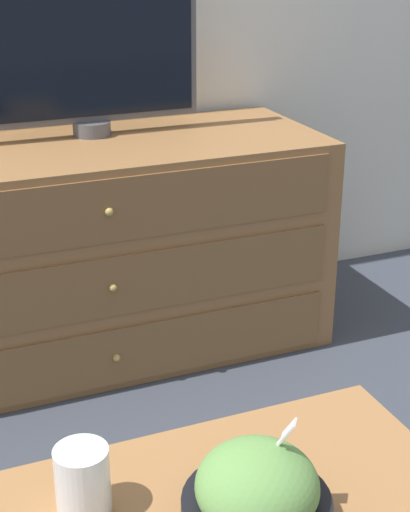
# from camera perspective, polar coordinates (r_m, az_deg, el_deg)

# --- Properties ---
(ground_plane) EXTENTS (12.00, 12.00, 0.00)m
(ground_plane) POSITION_cam_1_polar(r_m,az_deg,el_deg) (2.95, -11.16, -3.89)
(ground_plane) COLOR #383D47
(dresser) EXTENTS (1.51, 0.60, 0.69)m
(dresser) POSITION_cam_1_polar(r_m,az_deg,el_deg) (2.54, -8.56, 0.34)
(dresser) COLOR olive
(dresser) RESTS_ON ground_plane
(tv) EXTENTS (0.70, 0.12, 0.54)m
(tv) POSITION_cam_1_polar(r_m,az_deg,el_deg) (2.49, -8.60, 15.02)
(tv) COLOR #515156
(tv) RESTS_ON dresser
(takeout_bowl) EXTENTS (0.23, 0.23, 0.17)m
(takeout_bowl) POSITION_cam_1_polar(r_m,az_deg,el_deg) (1.23, 3.80, -16.86)
(takeout_bowl) COLOR black
(takeout_bowl) RESTS_ON coffee_table
(drink_cup) EXTENTS (0.09, 0.09, 0.11)m
(drink_cup) POSITION_cam_1_polar(r_m,az_deg,el_deg) (1.26, -8.87, -16.06)
(drink_cup) COLOR #9E6638
(drink_cup) RESTS_ON coffee_table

